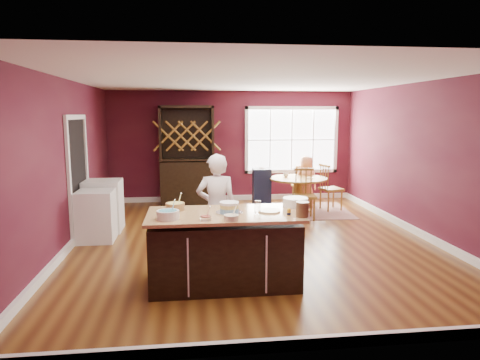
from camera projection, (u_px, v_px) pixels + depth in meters
name	position (u px, v px, depth m)	size (l,w,h in m)	color
room_shell	(253.00, 162.00, 7.13)	(7.00, 7.00, 7.00)	brown
window	(292.00, 140.00, 10.69)	(2.36, 0.10, 1.66)	white
doorway	(79.00, 179.00, 7.43)	(0.08, 1.26, 2.13)	white
kitchen_island	(224.00, 250.00, 5.41)	(1.91, 1.00, 0.92)	black
dining_table	(298.00, 187.00, 9.46)	(1.27, 1.27, 0.75)	olive
baker	(217.00, 209.00, 6.13)	(0.58, 0.38, 1.59)	silver
layer_cake	(229.00, 207.00, 5.33)	(0.34, 0.34, 0.14)	white
bowl_blue	(168.00, 215.00, 5.02)	(0.27, 0.27, 0.10)	white
bowl_yellow	(175.00, 206.00, 5.49)	(0.25, 0.25, 0.09)	#A47F47
bowl_pink	(206.00, 218.00, 4.96)	(0.14, 0.14, 0.05)	silver
bowl_olive	(231.00, 218.00, 4.95)	(0.18, 0.18, 0.07)	#C8BD8F
drinking_glass	(258.00, 207.00, 5.30)	(0.08, 0.08, 0.16)	white
dinner_plate	(269.00, 211.00, 5.40)	(0.28, 0.28, 0.02)	#FFECBA
white_tub	(295.00, 202.00, 5.70)	(0.34, 0.34, 0.12)	white
stoneware_crock	(302.00, 209.00, 5.12)	(0.15, 0.15, 0.18)	brown
toy_figurine	(289.00, 212.00, 5.20)	(0.05, 0.05, 0.09)	gold
rug	(298.00, 211.00, 9.54)	(2.25, 1.74, 0.01)	brown
chair_east	(331.00, 187.00, 9.57)	(0.44, 0.42, 1.06)	brown
chair_south	(305.00, 194.00, 8.73)	(0.44, 0.42, 1.05)	#9A552D
chair_north	(301.00, 184.00, 10.28)	(0.40, 0.38, 0.95)	brown
seated_woman	(306.00, 181.00, 9.93)	(0.58, 0.38, 1.19)	tan
high_chair	(262.00, 188.00, 9.63)	(0.39, 0.39, 0.97)	black
toddler	(262.00, 173.00, 9.67)	(0.18, 0.14, 0.26)	#8CA5BF
table_plate	(309.00, 178.00, 9.34)	(0.20, 0.20, 0.01)	beige
table_cup	(286.00, 175.00, 9.53)	(0.12, 0.12, 0.09)	white
hutch	(187.00, 155.00, 10.19)	(1.28, 0.53, 2.34)	#3C2416
washer	(96.00, 216.00, 7.24)	(0.60, 0.58, 0.87)	white
dryer	(103.00, 206.00, 7.86)	(0.65, 0.63, 0.94)	white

